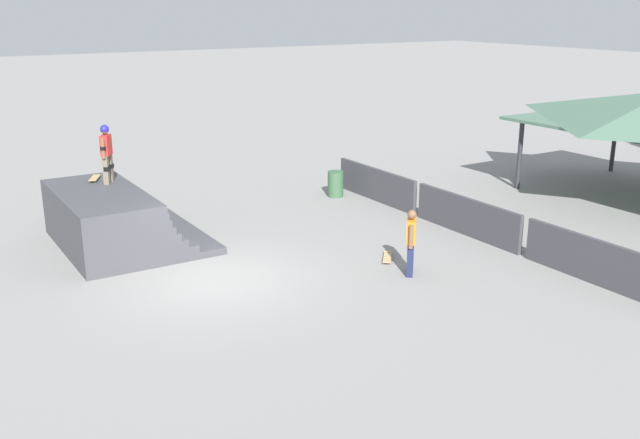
# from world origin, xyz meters

# --- Properties ---
(ground_plane) EXTENTS (160.00, 160.00, 0.00)m
(ground_plane) POSITION_xyz_m (0.00, 0.00, 0.00)
(ground_plane) COLOR gray
(quarter_pipe_ramp) EXTENTS (4.37, 3.54, 1.51)m
(quarter_pipe_ramp) POSITION_xyz_m (-3.65, -1.31, 0.68)
(quarter_pipe_ramp) COLOR #424247
(quarter_pipe_ramp) RESTS_ON ground
(skater_on_deck) EXTENTS (0.64, 0.49, 1.58)m
(skater_on_deck) POSITION_xyz_m (-4.51, -1.07, 2.41)
(skater_on_deck) COLOR #6B6051
(skater_on_deck) RESTS_ON quarter_pipe_ramp
(skateboard_on_deck) EXTENTS (0.78, 0.50, 0.09)m
(skateboard_on_deck) POSITION_xyz_m (-5.01, -1.33, 1.57)
(skateboard_on_deck) COLOR green
(skateboard_on_deck) RESTS_ON quarter_pipe_ramp
(bystander_walking) EXTENTS (0.55, 0.49, 1.58)m
(bystander_walking) POSITION_xyz_m (2.09, 4.05, 0.88)
(bystander_walking) COLOR #1E2347
(bystander_walking) RESTS_ON ground
(skateboard_on_ground) EXTENTS (0.78, 0.70, 0.09)m
(skateboard_on_ground) POSITION_xyz_m (0.97, 4.23, 0.06)
(skateboard_on_ground) COLOR red
(skateboard_on_ground) RESTS_ON ground
(barrier_fence) EXTENTS (12.42, 0.12, 1.05)m
(barrier_fence) POSITION_xyz_m (0.54, 7.26, 0.53)
(barrier_fence) COLOR #3D3D42
(barrier_fence) RESTS_ON ground
(trash_bin) EXTENTS (0.52, 0.52, 0.85)m
(trash_bin) POSITION_xyz_m (-4.78, 6.41, 0.42)
(trash_bin) COLOR #385B3D
(trash_bin) RESTS_ON ground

